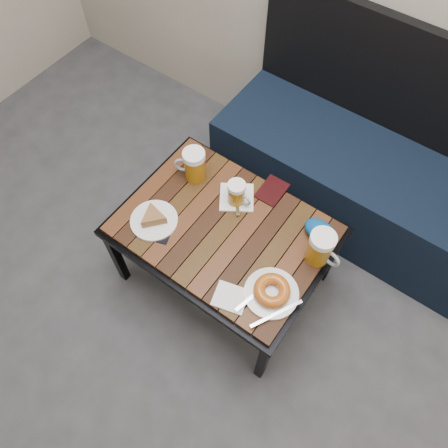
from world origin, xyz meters
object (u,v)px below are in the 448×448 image
Objects in this scene: bench at (360,178)px; beer_mug_left at (194,165)px; beer_mug_centre at (237,194)px; passport_burgundy at (272,191)px; plate_pie at (154,219)px; cafe_table at (224,233)px; plate_bagel at (272,292)px; knit_pouch at (321,232)px; beer_mug_right at (321,248)px; passport_navy at (156,232)px.

bench reaches higher than beer_mug_left.
beer_mug_centre is 0.17m from passport_burgundy.
bench is at bearing 57.05° from plate_pie.
beer_mug_left reaches higher than plate_pie.
beer_mug_centre reaches higher than cafe_table.
bench is 0.86m from plate_bagel.
bench is 0.56m from knit_pouch.
beer_mug_left is 0.78× the size of plate_pie.
passport_burgundy is (-0.24, 0.39, -0.02)m from plate_bagel.
plate_bagel is (0.30, -0.13, 0.07)m from cafe_table.
plate_pie is (-0.21, -0.27, -0.04)m from beer_mug_centre.
plate_pie is at bearing 67.39° from beer_mug_left.
passport_burgundy is at bearing 161.69° from beer_mug_right.
beer_mug_left is 0.58m from knit_pouch.
beer_mug_left is at bearing 151.58° from cafe_table.
knit_pouch reaches higher than plate_bagel.
beer_mug_right reaches higher than plate_bagel.
plate_pie is at bearing -128.43° from passport_burgundy.
beer_mug_left is at bearing -179.85° from beer_mug_centre.
cafe_table is at bearing -155.18° from beer_mug_right.
bench is at bearing 92.40° from knit_pouch.
bench is 0.84m from beer_mug_left.
plate_bagel is at bearing -95.71° from beer_mug_right.
beer_mug_centre is at bearing 154.45° from beer_mug_left.
beer_mug_left reaches higher than passport_navy.
cafe_table is 4.43× the size of plate_pie.
beer_mug_centre is (-0.03, 0.13, 0.10)m from cafe_table.
cafe_table is 0.33m from plate_bagel.
bench reaches higher than passport_burgundy.
beer_mug_right is 1.13× the size of passport_burgundy.
beer_mug_centre is 0.40m from beer_mug_right.
plate_pie is 0.75× the size of plate_bagel.
beer_mug_right is at bearing -29.00° from passport_burgundy.
passport_burgundy is at bearing 77.24° from cafe_table.
cafe_table is at bearing 127.48° from beer_mug_left.
passport_navy is at bearing -174.66° from plate_bagel.
passport_burgundy is (-0.24, -0.44, 0.20)m from bench.
passport_navy is at bearing -144.71° from beer_mug_right.
bench reaches higher than passport_navy.
beer_mug_left is 1.09× the size of passport_burgundy.
beer_mug_left is 0.32m from passport_navy.
beer_mug_right is 0.24m from plate_bagel.
beer_mug_centre reaches higher than plate_pie.
beer_mug_centre reaches higher than passport_burgundy.
knit_pouch is (-0.04, 0.09, -0.05)m from beer_mug_right.
knit_pouch is (0.02, -0.51, 0.23)m from bench.
passport_navy is (-0.50, -0.88, 0.20)m from bench.
plate_bagel is 0.46m from passport_burgundy.
cafe_table is 7.17× the size of beer_mug_centre.
plate_pie reaches higher than cafe_table.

